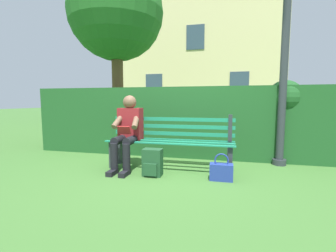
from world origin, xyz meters
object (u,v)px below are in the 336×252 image
(handbag, at_px, (221,171))
(lamp_post, at_px, (285,48))
(park_bench, at_px, (170,140))
(tree, at_px, (114,16))
(person_seated, at_px, (128,130))
(backpack, at_px, (152,163))

(handbag, bearing_deg, lamp_post, -132.81)
(park_bench, distance_m, tree, 5.09)
(person_seated, bearing_deg, backpack, 151.73)
(person_seated, xyz_separation_m, lamp_post, (-2.47, -0.81, 1.33))
(park_bench, xyz_separation_m, tree, (2.48, -3.09, 3.19))
(backpack, bearing_deg, park_bench, -110.94)
(park_bench, bearing_deg, person_seated, 14.78)
(backpack, bearing_deg, lamp_post, -151.33)
(handbag, height_order, lamp_post, lamp_post)
(park_bench, xyz_separation_m, backpack, (0.17, 0.45, -0.27))
(tree, bearing_deg, handbag, 133.26)
(person_seated, distance_m, backpack, 0.72)
(tree, height_order, lamp_post, tree)
(lamp_post, bearing_deg, backpack, 28.67)
(person_seated, xyz_separation_m, tree, (1.81, -3.27, 3.02))
(tree, distance_m, backpack, 5.46)
(lamp_post, bearing_deg, park_bench, 19.29)
(tree, bearing_deg, park_bench, 128.75)
(lamp_post, bearing_deg, handbag, 47.19)
(backpack, height_order, handbag, backpack)
(park_bench, height_order, lamp_post, lamp_post)
(person_seated, height_order, backpack, person_seated)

